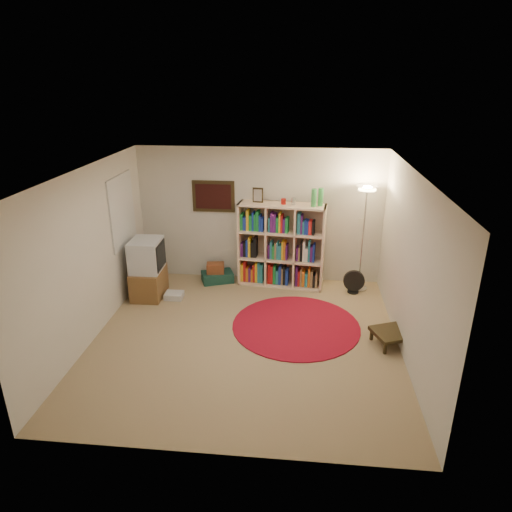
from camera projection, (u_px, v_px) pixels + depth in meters
The scene contains 11 objects.
room at pixel (241, 259), 6.40m from camera, with size 4.54×4.54×2.54m.
bookshelf at pixel (280, 246), 8.35m from camera, with size 1.59×0.62×1.86m.
floor_lamp at pixel (366, 204), 7.83m from camera, with size 0.47×0.47×1.93m.
floor_fan at pixel (354, 282), 8.18m from camera, with size 0.38×0.21×0.43m.
tv_stand at pixel (148, 269), 7.97m from camera, with size 0.53×0.73×1.05m.
dvd_box at pixel (174, 295), 8.04m from camera, with size 0.31×0.26×0.10m.
suitcase at pixel (217, 277), 8.69m from camera, with size 0.67×0.55×0.19m.
wicker_basket at pixel (215, 268), 8.61m from camera, with size 0.35×0.28×0.18m.
paper_towel at pixel (249, 275), 8.72m from camera, with size 0.15×0.15×0.24m.
red_rug at pixel (296, 326), 7.16m from camera, with size 2.00×2.00×0.02m.
side_table at pixel (391, 334), 6.60m from camera, with size 0.62×0.62×0.22m.
Camera 1 is at (0.75, -5.83, 3.66)m, focal length 32.00 mm.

